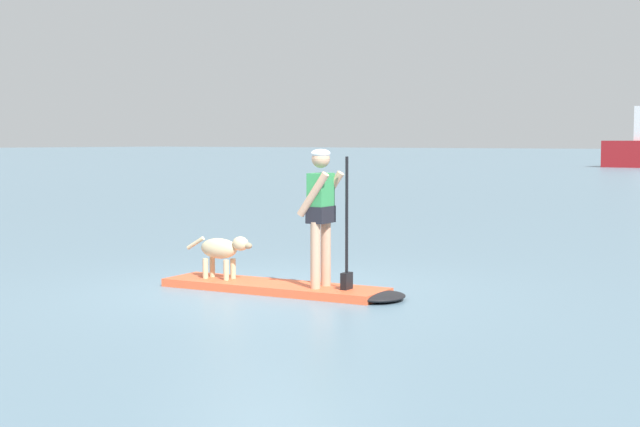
# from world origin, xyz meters

# --- Properties ---
(ground_plane) EXTENTS (400.00, 400.00, 0.00)m
(ground_plane) POSITION_xyz_m (0.00, 0.00, 0.00)
(ground_plane) COLOR slate
(paddleboard) EXTENTS (3.25, 1.06, 0.10)m
(paddleboard) POSITION_xyz_m (0.22, 0.02, 0.05)
(paddleboard) COLOR #E55933
(paddleboard) RESTS_ON ground_plane
(person_paddler) EXTENTS (0.63, 0.51, 1.66)m
(person_paddler) POSITION_xyz_m (0.67, 0.07, 1.05)
(person_paddler) COLOR tan
(person_paddler) RESTS_ON paddleboard
(dog) EXTENTS (1.00, 0.28, 0.55)m
(dog) POSITION_xyz_m (-0.76, -0.08, 0.47)
(dog) COLOR #CCB78C
(dog) RESTS_ON paddleboard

